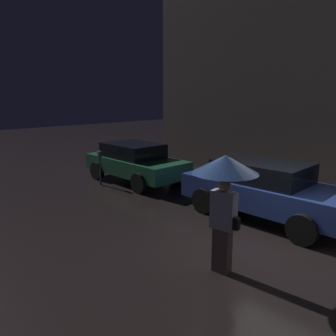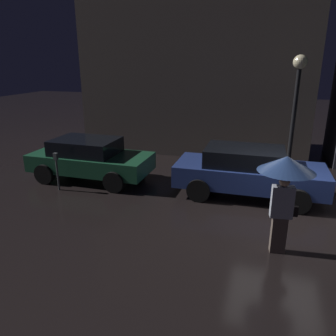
{
  "view_description": "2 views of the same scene",
  "coord_description": "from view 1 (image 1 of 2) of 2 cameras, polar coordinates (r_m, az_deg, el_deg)",
  "views": [
    {
      "loc": [
        3.1,
        -6.05,
        3.15
      ],
      "look_at": [
        -2.92,
        -0.25,
        1.3
      ],
      "focal_mm": 35.0,
      "sensor_mm": 36.0,
      "label": 1
    },
    {
      "loc": [
        -0.6,
        -8.2,
        3.98
      ],
      "look_at": [
        -3.14,
        0.06,
        1.12
      ],
      "focal_mm": 35.0,
      "sensor_mm": 36.0,
      "label": 2
    }
  ],
  "objects": [
    {
      "name": "pedestrian_with_umbrella",
      "position": [
        5.73,
        9.87,
        -1.96
      ],
      "size": [
        1.15,
        1.15,
        2.16
      ],
      "rotation": [
        0.0,
        0.0,
        3.27
      ],
      "color": "#66564C",
      "rests_on": "ground"
    },
    {
      "name": "parked_car_blue",
      "position": [
        8.88,
        16.6,
        -3.44
      ],
      "size": [
        4.44,
        1.98,
        1.5
      ],
      "rotation": [
        0.0,
        0.0,
        0.02
      ],
      "color": "navy",
      "rests_on": "ground"
    },
    {
      "name": "parking_meter",
      "position": [
        11.93,
        -11.78,
        0.67
      ],
      "size": [
        0.12,
        0.1,
        1.23
      ],
      "color": "#4C5154",
      "rests_on": "ground"
    },
    {
      "name": "parked_car_green",
      "position": [
        12.26,
        -5.74,
        1.15
      ],
      "size": [
        4.13,
        2.0,
        1.42
      ],
      "rotation": [
        0.0,
        0.0,
        0.0
      ],
      "color": "#1E5638",
      "rests_on": "ground"
    },
    {
      "name": "building_facade_left",
      "position": [
        14.38,
        17.87,
        16.64
      ],
      "size": [
        9.75,
        3.0,
        8.68
      ],
      "color": "#564C47",
      "rests_on": "ground"
    },
    {
      "name": "ground_plane",
      "position": [
        7.49,
        17.58,
        -13.02
      ],
      "size": [
        60.0,
        60.0,
        0.0
      ],
      "primitive_type": "plane",
      "color": "black"
    }
  ]
}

